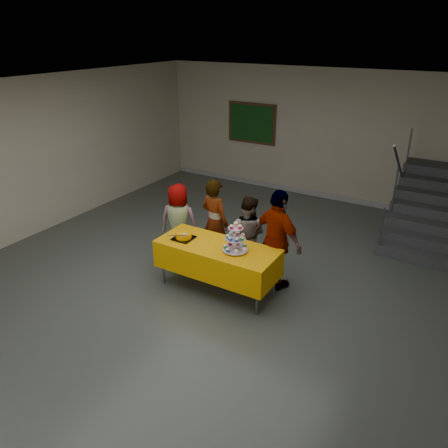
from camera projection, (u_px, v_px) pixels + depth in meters
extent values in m
plane|color=#4C514C|center=(200.00, 290.00, 6.87)|extent=(10.00, 10.00, 0.00)
cube|color=#B8AF94|center=(318.00, 135.00, 10.17)|extent=(8.00, 0.04, 3.00)
cube|color=#B8AF94|center=(20.00, 162.00, 8.13)|extent=(0.04, 10.00, 3.00)
cube|color=silver|center=(195.00, 94.00, 5.64)|extent=(8.00, 10.00, 0.04)
cube|color=#999999|center=(312.00, 193.00, 10.75)|extent=(7.90, 0.03, 0.12)
cylinder|color=#595960|center=(163.00, 263.00, 6.94)|extent=(0.04, 0.04, 0.73)
cylinder|color=#595960|center=(257.00, 293.00, 6.15)|extent=(0.04, 0.04, 0.73)
cylinder|color=#595960|center=(184.00, 249.00, 7.39)|extent=(0.04, 0.04, 0.73)
cylinder|color=#595960|center=(275.00, 275.00, 6.60)|extent=(0.04, 0.04, 0.73)
cube|color=#595960|center=(217.00, 247.00, 6.62)|extent=(1.80, 0.70, 0.02)
cube|color=orange|center=(217.00, 258.00, 6.69)|extent=(1.88, 0.78, 0.44)
cylinder|color=silver|center=(235.00, 251.00, 6.44)|extent=(0.18, 0.18, 0.01)
cylinder|color=silver|center=(236.00, 238.00, 6.36)|extent=(0.02, 0.02, 0.42)
cylinder|color=silver|center=(235.00, 249.00, 6.43)|extent=(0.38, 0.38, 0.01)
cylinder|color=silver|center=(236.00, 239.00, 6.36)|extent=(0.30, 0.30, 0.01)
cylinder|color=silver|center=(236.00, 228.00, 6.29)|extent=(0.22, 0.22, 0.01)
cube|color=black|center=(184.00, 238.00, 6.82)|extent=(0.30, 0.30, 0.02)
cylinder|color=#FD9F00|center=(184.00, 236.00, 6.80)|extent=(0.25, 0.25, 0.07)
ellipsoid|color=#FD9F00|center=(184.00, 234.00, 6.78)|extent=(0.25, 0.25, 0.05)
ellipsoid|color=white|center=(185.00, 234.00, 6.73)|extent=(0.08, 0.08, 0.02)
cube|color=silver|center=(177.00, 235.00, 6.68)|extent=(0.30, 0.16, 0.04)
imported|color=slate|center=(179.00, 222.00, 7.59)|extent=(0.78, 0.63, 1.38)
imported|color=slate|center=(215.00, 222.00, 7.44)|extent=(0.61, 0.46, 1.52)
imported|color=slate|center=(247.00, 234.00, 7.21)|extent=(0.67, 0.53, 1.33)
imported|color=slate|center=(277.00, 240.00, 6.66)|extent=(1.03, 0.71, 1.63)
cube|color=#424447|center=(413.00, 256.00, 7.73)|extent=(1.30, 0.30, 0.18)
cube|color=#424447|center=(417.00, 245.00, 7.93)|extent=(1.30, 0.30, 0.36)
cube|color=#424447|center=(420.00, 234.00, 8.12)|extent=(1.30, 0.30, 0.54)
cube|color=#424447|center=(424.00, 224.00, 8.32)|extent=(1.30, 0.30, 0.72)
cube|color=#424447|center=(427.00, 214.00, 8.52)|extent=(1.30, 0.30, 0.90)
cube|color=#424447|center=(430.00, 205.00, 8.72)|extent=(1.30, 0.30, 1.08)
cube|color=#424447|center=(433.00, 197.00, 8.92)|extent=(1.30, 0.30, 1.26)
cube|color=#424447|center=(435.00, 192.00, 9.15)|extent=(1.30, 0.30, 1.26)
cylinder|color=#595960|center=(381.00, 231.00, 7.82)|extent=(0.04, 0.04, 0.90)
cylinder|color=#595960|center=(395.00, 190.00, 8.23)|extent=(0.04, 0.04, 0.90)
cylinder|color=#595960|center=(408.00, 151.00, 8.71)|extent=(0.04, 0.04, 0.90)
cylinder|color=#595960|center=(399.00, 166.00, 8.08)|extent=(0.04, 1.85, 1.20)
cube|color=#472B16|center=(252.00, 123.00, 10.91)|extent=(1.30, 0.04, 1.00)
cube|color=#164516|center=(251.00, 123.00, 10.89)|extent=(1.18, 0.02, 0.88)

